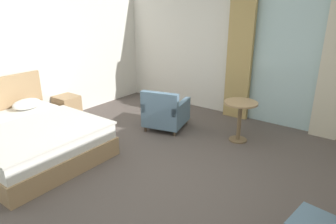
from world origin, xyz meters
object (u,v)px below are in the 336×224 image
object	(u,v)px
bed	(28,138)
nightstand	(67,108)
round_cafe_table	(240,113)
armchair_by_window	(165,113)
desk_chair	(331,221)

from	to	relation	value
bed	nightstand	xyz separation A→B (m)	(-0.84, 1.33, -0.04)
bed	round_cafe_table	bearing A→B (deg)	45.96
nightstand	round_cafe_table	distance (m)	3.47
armchair_by_window	round_cafe_table	bearing A→B (deg)	13.86
nightstand	armchair_by_window	bearing A→B (deg)	23.79
bed	nightstand	bearing A→B (deg)	122.34
armchair_by_window	round_cafe_table	world-z (taller)	armchair_by_window
nightstand	desk_chair	xyz separation A→B (m)	(5.01, -0.94, 0.28)
desk_chair	round_cafe_table	world-z (taller)	desk_chair
bed	desk_chair	bearing A→B (deg)	5.29
nightstand	desk_chair	distance (m)	5.11
bed	armchair_by_window	bearing A→B (deg)	63.87
nightstand	desk_chair	size ratio (longest dim) A/B	0.52
armchair_by_window	desk_chair	bearing A→B (deg)	-29.79
desk_chair	round_cafe_table	bearing A→B (deg)	129.66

